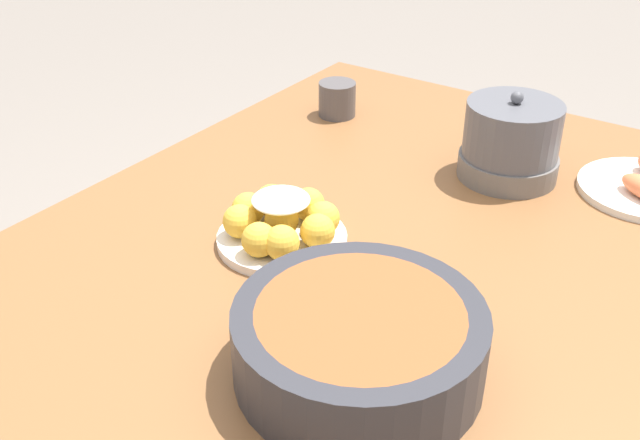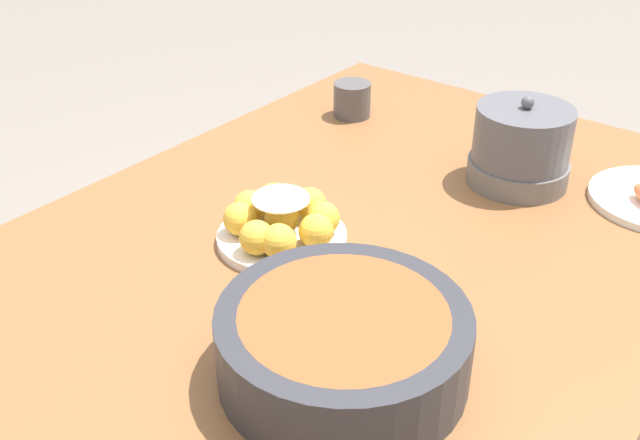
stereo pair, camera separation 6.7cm
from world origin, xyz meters
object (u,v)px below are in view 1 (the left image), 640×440
dining_table (356,275)px  cake_plate (281,224)px  cup_near (337,99)px  serving_bowl (359,341)px  warming_pot (511,142)px

dining_table → cake_plate: size_ratio=6.73×
cup_near → serving_bowl: bearing=35.2°
dining_table → serving_bowl: (0.28, 0.18, 0.13)m
cake_plate → serving_bowl: size_ratio=0.67×
serving_bowl → warming_pot: 0.64m
cake_plate → cup_near: bearing=-156.2°
serving_bowl → cup_near: size_ratio=3.88×
serving_bowl → warming_pot: size_ratio=1.71×
cake_plate → warming_pot: warming_pot is taller
dining_table → serving_bowl: bearing=32.1°
dining_table → warming_pot: size_ratio=7.68×
warming_pot → cup_near: bearing=-98.6°
cake_plate → cup_near: cake_plate is taller
dining_table → serving_bowl: serving_bowl is taller
cake_plate → serving_bowl: (0.20, 0.27, 0.02)m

